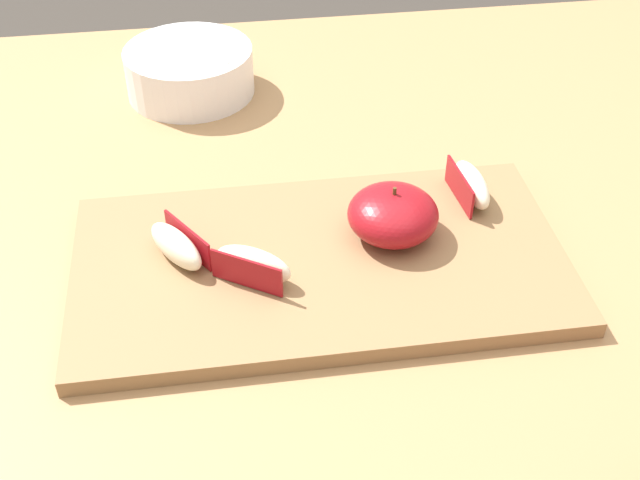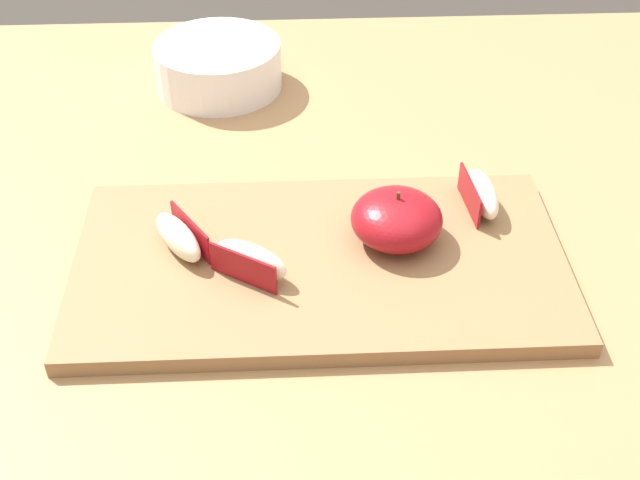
{
  "view_description": "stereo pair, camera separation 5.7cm",
  "coord_description": "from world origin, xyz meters",
  "px_view_note": "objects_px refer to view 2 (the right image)",
  "views": [
    {
      "loc": [
        -0.11,
        -0.63,
        1.25
      ],
      "look_at": [
        -0.02,
        -0.06,
        0.78
      ],
      "focal_mm": 46.06,
      "sensor_mm": 36.0,
      "label": 1
    },
    {
      "loc": [
        -0.05,
        -0.63,
        1.25
      ],
      "look_at": [
        -0.02,
        -0.06,
        0.78
      ],
      "focal_mm": 46.06,
      "sensor_mm": 36.0,
      "label": 2
    }
  ],
  "objects_px": {
    "apple_wedge_middle": "(179,237)",
    "ceramic_fruit_bowl": "(218,64)",
    "apple_wedge_back": "(250,260)",
    "cutting_board": "(320,263)",
    "apple_half_skin_up": "(397,219)",
    "apple_wedge_front": "(481,194)"
  },
  "relations": [
    {
      "from": "apple_half_skin_up",
      "to": "apple_wedge_middle",
      "type": "bearing_deg",
      "value": -177.86
    },
    {
      "from": "apple_wedge_back",
      "to": "ceramic_fruit_bowl",
      "type": "distance_m",
      "value": 0.38
    },
    {
      "from": "cutting_board",
      "to": "apple_wedge_middle",
      "type": "bearing_deg",
      "value": 173.21
    },
    {
      "from": "cutting_board",
      "to": "apple_half_skin_up",
      "type": "relative_size",
      "value": 5.29
    },
    {
      "from": "apple_half_skin_up",
      "to": "apple_wedge_middle",
      "type": "relative_size",
      "value": 1.16
    },
    {
      "from": "apple_wedge_front",
      "to": "ceramic_fruit_bowl",
      "type": "relative_size",
      "value": 0.48
    },
    {
      "from": "apple_wedge_middle",
      "to": "ceramic_fruit_bowl",
      "type": "bearing_deg",
      "value": 86.83
    },
    {
      "from": "apple_half_skin_up",
      "to": "ceramic_fruit_bowl",
      "type": "bearing_deg",
      "value": 118.72
    },
    {
      "from": "cutting_board",
      "to": "ceramic_fruit_bowl",
      "type": "xyz_separation_m",
      "value": [
        -0.11,
        0.36,
        0.02
      ]
    },
    {
      "from": "apple_wedge_middle",
      "to": "apple_half_skin_up",
      "type": "bearing_deg",
      "value": 2.14
    },
    {
      "from": "cutting_board",
      "to": "apple_wedge_front",
      "type": "distance_m",
      "value": 0.18
    },
    {
      "from": "cutting_board",
      "to": "apple_wedge_back",
      "type": "bearing_deg",
      "value": -161.7
    },
    {
      "from": "apple_half_skin_up",
      "to": "apple_wedge_middle",
      "type": "distance_m",
      "value": 0.2
    },
    {
      "from": "cutting_board",
      "to": "apple_wedge_front",
      "type": "xyz_separation_m",
      "value": [
        0.16,
        0.07,
        0.02
      ]
    },
    {
      "from": "cutting_board",
      "to": "apple_half_skin_up",
      "type": "xyz_separation_m",
      "value": [
        0.07,
        0.02,
        0.03
      ]
    },
    {
      "from": "cutting_board",
      "to": "ceramic_fruit_bowl",
      "type": "bearing_deg",
      "value": 107.18
    },
    {
      "from": "cutting_board",
      "to": "apple_wedge_front",
      "type": "height_order",
      "value": "apple_wedge_front"
    },
    {
      "from": "apple_wedge_middle",
      "to": "ceramic_fruit_bowl",
      "type": "height_order",
      "value": "ceramic_fruit_bowl"
    },
    {
      "from": "apple_wedge_middle",
      "to": "ceramic_fruit_bowl",
      "type": "relative_size",
      "value": 0.47
    },
    {
      "from": "cutting_board",
      "to": "apple_half_skin_up",
      "type": "height_order",
      "value": "apple_half_skin_up"
    },
    {
      "from": "apple_wedge_back",
      "to": "ceramic_fruit_bowl",
      "type": "height_order",
      "value": "ceramic_fruit_bowl"
    },
    {
      "from": "apple_wedge_back",
      "to": "cutting_board",
      "type": "bearing_deg",
      "value": 18.3
    }
  ]
}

